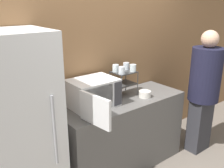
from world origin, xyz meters
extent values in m
cube|color=olive|center=(0.00, 0.64, 1.30)|extent=(8.00, 0.06, 2.60)
cube|color=#595654|center=(0.00, 0.30, 0.46)|extent=(1.63, 0.60, 0.91)
cube|color=silver|center=(-0.38, 0.36, 1.07)|extent=(0.52, 0.38, 0.31)
cube|color=#B7B2A8|center=(-0.43, 0.18, 1.07)|extent=(0.37, 0.01, 0.27)
cube|color=#333338|center=(-0.17, 0.17, 1.07)|extent=(0.10, 0.01, 0.27)
cube|color=silver|center=(-0.62, -0.03, 1.07)|extent=(0.09, 0.40, 0.30)
cylinder|color=#333333|center=(-0.02, 0.29, 1.07)|extent=(0.01, 0.01, 0.31)
cylinder|color=#333333|center=(0.24, 0.29, 1.07)|extent=(0.01, 0.01, 0.31)
cylinder|color=#333333|center=(-0.02, 0.52, 1.07)|extent=(0.01, 0.01, 0.31)
cylinder|color=#333333|center=(0.24, 0.52, 1.07)|extent=(0.01, 0.01, 0.31)
cube|color=#333333|center=(0.11, 0.40, 1.07)|extent=(0.26, 0.22, 0.01)
cube|color=#333333|center=(0.11, 0.40, 1.22)|extent=(0.26, 0.22, 0.01)
cylinder|color=silver|center=(0.02, 0.34, 1.26)|extent=(0.08, 0.08, 0.09)
cylinder|color=silver|center=(0.20, 0.46, 1.26)|extent=(0.08, 0.08, 0.09)
cylinder|color=silver|center=(0.20, 0.34, 1.26)|extent=(0.08, 0.08, 0.09)
cylinder|color=silver|center=(0.03, 0.46, 1.26)|extent=(0.08, 0.08, 0.09)
cylinder|color=silver|center=(0.27, 0.19, 0.92)|extent=(0.08, 0.08, 0.01)
cylinder|color=silver|center=(0.27, 0.19, 0.95)|extent=(0.15, 0.15, 0.08)
cube|color=#2D2D33|center=(1.10, -0.09, 0.38)|extent=(0.32, 0.20, 0.76)
cylinder|color=black|center=(1.10, -0.09, 1.12)|extent=(0.40, 0.40, 0.71)
sphere|color=tan|center=(1.10, -0.09, 1.59)|extent=(0.22, 0.22, 0.22)
cube|color=white|center=(-1.23, 0.29, 0.91)|extent=(0.65, 0.62, 1.82)
cylinder|color=#99999E|center=(-1.04, -0.04, 1.00)|extent=(0.02, 0.02, 0.64)
camera|label=1|loc=(-1.82, -1.80, 2.03)|focal=40.00mm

